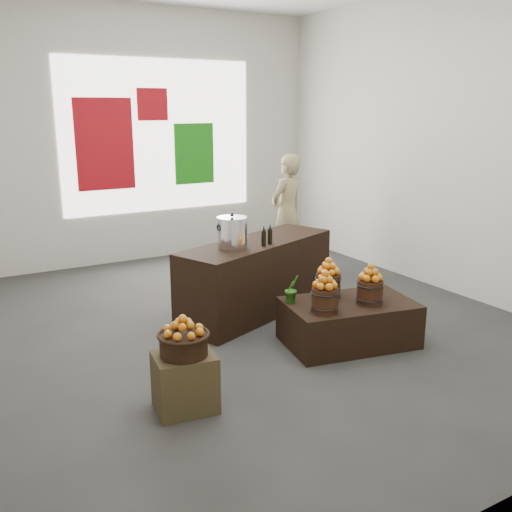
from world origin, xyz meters
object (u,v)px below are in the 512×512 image
shopper (287,212)px  display_table (349,322)px  wicker_basket (184,345)px  stock_pot_left (232,234)px  counter (257,277)px  crate (185,382)px

shopper → display_table: bearing=51.0°
wicker_basket → stock_pot_left: 2.09m
counter → shopper: 2.08m
display_table → crate: bearing=-157.7°
counter → shopper: bearing=25.5°
crate → counter: bearing=45.6°
counter → shopper: (1.40, 1.48, 0.44)m
crate → counter: 2.44m
wicker_basket → display_table: 2.13m
display_table → counter: 1.39m
wicker_basket → display_table: size_ratio=0.29×
shopper → counter: bearing=27.9°
wicker_basket → stock_pot_left: (1.28, 1.57, 0.49)m
counter → stock_pot_left: stock_pot_left is taller
crate → wicker_basket: wicker_basket is taller
display_table → wicker_basket: bearing=-157.7°
crate → display_table: crate is taller
wicker_basket → stock_pot_left: size_ratio=1.16×
crate → counter: counter is taller
crate → wicker_basket: size_ratio=1.25×
counter → shopper: size_ratio=1.24×
display_table → stock_pot_left: bearing=134.8°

